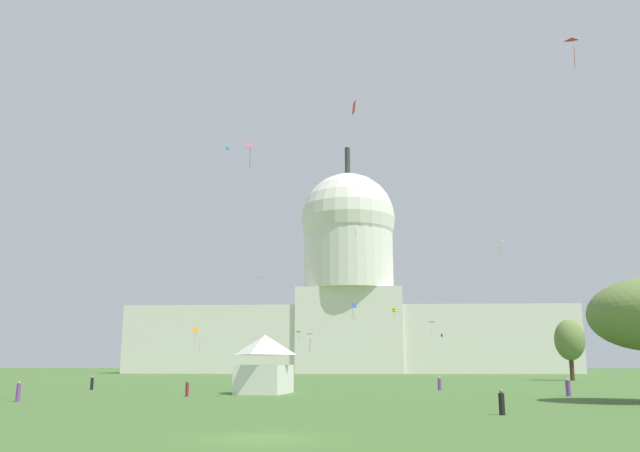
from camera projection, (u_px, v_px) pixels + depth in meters
name	position (u px, v px, depth m)	size (l,w,h in m)	color
ground_plane	(260.00, 438.00, 27.82)	(800.00, 800.00, 0.00)	#42662D
capitol_building	(349.00, 297.00, 209.90)	(139.82, 30.89, 74.46)	silver
event_tent	(265.00, 364.00, 68.93)	(5.94, 7.92, 6.09)	white
tree_east_far	(570.00, 340.00, 121.81)	(8.06, 8.03, 11.19)	#42301E
person_maroon_back_center	(187.00, 389.00, 62.67)	(0.40, 0.40, 1.51)	maroon
person_black_mid_right	(502.00, 403.00, 40.31)	(0.41, 0.41, 1.56)	black
person_purple_edge_east	(568.00, 388.00, 63.49)	(0.62, 0.62, 1.67)	#703D93
person_black_aisle_center	(92.00, 383.00, 78.46)	(0.41, 0.41, 1.63)	black
person_purple_near_tree_east	(18.00, 392.00, 54.45)	(0.45, 0.45, 1.65)	#703D93
person_purple_front_right	(440.00, 384.00, 77.68)	(0.60, 0.60, 1.58)	#703D93
person_navy_front_left	(273.00, 382.00, 85.78)	(0.63, 0.63, 1.62)	navy
kite_blue_low	(298.00, 333.00, 181.01)	(1.38, 0.75, 2.27)	blue
kite_red_mid	(354.00, 107.00, 58.56)	(0.41, 0.89, 1.23)	red
kite_magenta_low	(199.00, 342.00, 166.25)	(1.36, 1.23, 3.37)	#D1339E
kite_violet_low	(442.00, 335.00, 162.33)	(0.41, 0.49, 0.84)	purple
kite_turquoise_mid	(260.00, 279.00, 182.01)	(1.73, 1.43, 4.16)	teal
kite_black_low	(309.00, 337.00, 164.78)	(1.87, 1.25, 4.24)	black
kite_yellow_low	(394.00, 310.00, 163.83)	(1.14, 1.19, 3.09)	yellow
kite_pink_mid	(249.00, 148.00, 83.85)	(1.10, 0.25, 3.55)	pink
kite_orange_low	(195.00, 331.00, 156.57)	(1.18, 0.68, 3.90)	orange
kite_gold_mid	(499.00, 252.00, 125.01)	(0.58, 1.05, 2.46)	gold
kite_cyan_high	(228.00, 148.00, 159.58)	(0.95, 0.96, 0.78)	#33BCDB
kite_lime_low	(432.00, 326.00, 145.92)	(1.56, 1.19, 3.29)	#8CD133
kite_green_high	(356.00, 233.00, 170.09)	(0.19, 0.87, 1.09)	green
kite_white_mid	(499.00, 243.00, 139.51)	(1.80, 1.69, 2.71)	white
kite_blue_low_b	(354.00, 308.00, 128.13)	(0.91, 0.58, 3.48)	blue
kite_red_high	(572.00, 41.00, 85.31)	(1.58, 1.05, 3.77)	red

